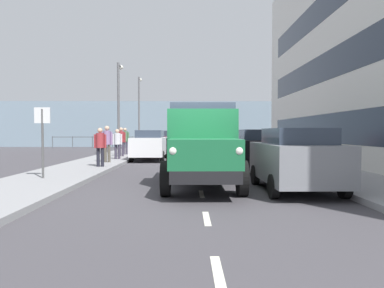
{
  "coord_description": "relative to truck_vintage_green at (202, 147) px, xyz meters",
  "views": [
    {
      "loc": [
        0.34,
        9.23,
        1.62
      ],
      "look_at": [
        0.16,
        -9.57,
        0.99
      ],
      "focal_mm": 33.67,
      "sensor_mm": 36.0,
      "label": 1
    }
  ],
  "objects": [
    {
      "name": "ground_plane",
      "position": [
        0.05,
        -7.65,
        -1.18
      ],
      "size": [
        80.0,
        80.0,
        0.0
      ],
      "primitive_type": "plane",
      "color": "#423F44"
    },
    {
      "name": "sidewalk_left",
      "position": [
        -4.87,
        -7.65,
        -1.1
      ],
      "size": [
        2.78,
        37.58,
        0.15
      ],
      "primitive_type": "cube",
      "color": "gray",
      "rests_on": "ground_plane"
    },
    {
      "name": "sidewalk_right",
      "position": [
        4.97,
        -7.65,
        -1.1
      ],
      "size": [
        2.78,
        37.58,
        0.15
      ],
      "primitive_type": "cube",
      "color": "gray",
      "rests_on": "ground_plane"
    },
    {
      "name": "road_centreline_markings",
      "position": [
        0.05,
        -6.91,
        -1.17
      ],
      "size": [
        0.12,
        32.7,
        0.01
      ],
      "color": "silver",
      "rests_on": "ground_plane"
    },
    {
      "name": "sea_horizon",
      "position": [
        0.05,
        -29.44,
        1.32
      ],
      "size": [
        80.0,
        0.8,
        5.0
      ],
      "primitive_type": "cube",
      "color": "gray",
      "rests_on": "ground_plane"
    },
    {
      "name": "seawall_railing",
      "position": [
        0.05,
        -25.84,
        -0.26
      ],
      "size": [
        28.08,
        0.08,
        1.2
      ],
      "color": "#4C5156",
      "rests_on": "ground_plane"
    },
    {
      "name": "truck_vintage_green",
      "position": [
        0.0,
        0.0,
        0.0
      ],
      "size": [
        2.17,
        5.64,
        2.43
      ],
      "color": "black",
      "rests_on": "ground_plane"
    },
    {
      "name": "car_grey_kerbside_near",
      "position": [
        -2.53,
        0.53,
        -0.28
      ],
      "size": [
        1.91,
        3.85,
        1.72
      ],
      "color": "slate",
      "rests_on": "ground_plane"
    },
    {
      "name": "car_black_kerbside_1",
      "position": [
        -2.53,
        -5.12,
        -0.28
      ],
      "size": [
        1.89,
        4.56,
        1.72
      ],
      "color": "black",
      "rests_on": "ground_plane"
    },
    {
      "name": "car_white_oppositeside_0",
      "position": [
        2.63,
        -10.5,
        -0.28
      ],
      "size": [
        1.84,
        4.61,
        1.72
      ],
      "color": "white",
      "rests_on": "ground_plane"
    },
    {
      "name": "car_maroon_oppositeside_1",
      "position": [
        2.63,
        -16.44,
        -0.28
      ],
      "size": [
        1.87,
        4.43,
        1.72
      ],
      "color": "maroon",
      "rests_on": "ground_plane"
    },
    {
      "name": "pedestrian_with_bag",
      "position": [
        4.15,
        -4.96,
        -0.06
      ],
      "size": [
        0.53,
        0.34,
        1.65
      ],
      "color": "black",
      "rests_on": "sidewalk_right"
    },
    {
      "name": "pedestrian_in_dark_coat",
      "position": [
        4.35,
        -7.18,
        0.02
      ],
      "size": [
        0.53,
        0.34,
        1.77
      ],
      "color": "#4C473D",
      "rests_on": "sidewalk_right"
    },
    {
      "name": "pedestrian_couple_a",
      "position": [
        4.28,
        -9.3,
        -0.07
      ],
      "size": [
        0.53,
        0.34,
        1.63
      ],
      "color": "#383342",
      "rests_on": "sidewalk_right"
    },
    {
      "name": "pedestrian_couple_b",
      "position": [
        4.48,
        -11.54,
        0.01
      ],
      "size": [
        0.53,
        0.34,
        1.75
      ],
      "color": "#383342",
      "rests_on": "sidewalk_right"
    },
    {
      "name": "pedestrian_by_lamp",
      "position": [
        4.57,
        -13.34,
        0.0
      ],
      "size": [
        0.53,
        0.34,
        1.74
      ],
      "color": "#383342",
      "rests_on": "sidewalk_right"
    },
    {
      "name": "lamp_post_promenade",
      "position": [
        4.97,
        -13.46,
        2.58
      ],
      "size": [
        0.32,
        1.14,
        6.0
      ],
      "color": "#59595B",
      "rests_on": "sidewalk_right"
    },
    {
      "name": "lamp_post_far",
      "position": [
        5.01,
        -23.5,
        2.9
      ],
      "size": [
        0.32,
        1.14,
        6.62
      ],
      "color": "#59595B",
      "rests_on": "sidewalk_right"
    },
    {
      "name": "street_sign",
      "position": [
        5.03,
        -1.13,
        0.5
      ],
      "size": [
        0.5,
        0.07,
        2.25
      ],
      "color": "#4C4C4C",
      "rests_on": "sidewalk_right"
    }
  ]
}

